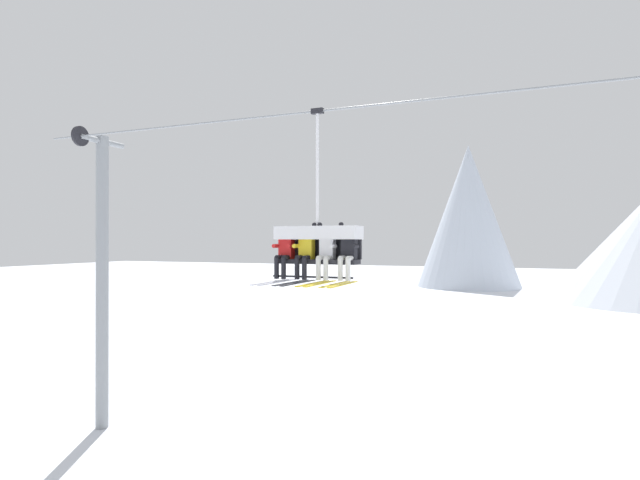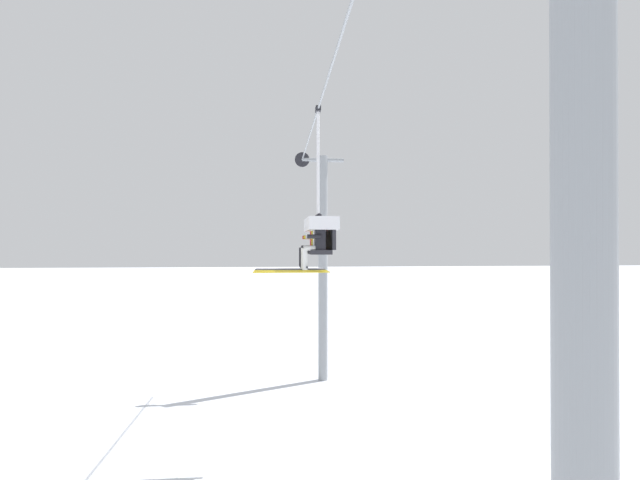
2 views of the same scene
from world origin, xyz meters
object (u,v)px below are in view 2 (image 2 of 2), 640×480
lift_tower_far (581,362)px  chairlift_chair (321,229)px  skier_black (315,242)px  skier_red (310,243)px  lift_tower_near (323,262)px  skier_white (313,242)px  skier_yellow (311,242)px

lift_tower_far → chairlift_chair: lift_tower_far is taller
skier_black → skier_red: bearing=-179.7°
skier_red → skier_black: 1.52m
lift_tower_near → lift_tower_far: size_ratio=1.00×
skier_red → skier_white: (1.01, 0.01, 0.02)m
skier_white → chairlift_chair: bearing=139.6°
lift_tower_near → skier_red: (6.41, -0.93, 0.72)m
skier_white → skier_black: size_ratio=1.00×
lift_tower_near → chairlift_chair: (7.18, -0.71, 1.05)m
lift_tower_far → chairlift_chair: (-9.06, -0.71, 1.05)m
skier_yellow → skier_black: same height
skier_black → chairlift_chair: bearing=164.3°
lift_tower_near → skier_yellow: size_ratio=5.13×
lift_tower_near → skier_red: bearing=-8.3°
chairlift_chair → skier_yellow: (-0.25, -0.21, -0.31)m
lift_tower_near → skier_black: size_ratio=5.13×
skier_white → skier_black: 0.51m
skier_yellow → skier_black: (1.01, 0.00, -0.00)m
skier_white → skier_black: bearing=0.0°
lift_tower_far → skier_black: lift_tower_far is taller
skier_red → skier_yellow: 0.51m
lift_tower_near → chairlift_chair: lift_tower_near is taller
lift_tower_near → chairlift_chair: size_ratio=2.28×
lift_tower_far → skier_yellow: bearing=-174.3°
lift_tower_far → skier_red: bearing=-174.6°
lift_tower_far → skier_yellow: lift_tower_far is taller
skier_red → lift_tower_near: bearing=171.7°
lift_tower_far → skier_yellow: 9.39m
lift_tower_near → skier_red: lift_tower_near is taller
lift_tower_near → skier_red: size_ratio=5.13×
chairlift_chair → skier_black: size_ratio=2.25×
lift_tower_far → skier_red: 9.89m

